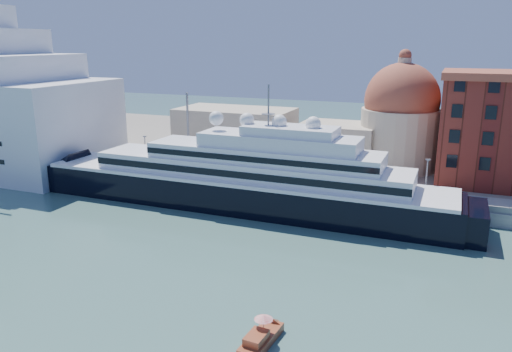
% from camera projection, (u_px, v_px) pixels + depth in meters
% --- Properties ---
extents(ground, '(400.00, 400.00, 0.00)m').
position_uv_depth(ground, '(199.00, 255.00, 75.08)').
color(ground, '#365D5A').
rests_on(ground, ground).
extents(quay, '(180.00, 10.00, 2.50)m').
position_uv_depth(quay, '(276.00, 187.00, 105.19)').
color(quay, gray).
rests_on(quay, ground).
extents(land, '(260.00, 72.00, 2.00)m').
position_uv_depth(land, '(324.00, 150.00, 141.95)').
color(land, slate).
rests_on(land, ground).
extents(quay_fence, '(180.00, 0.10, 1.20)m').
position_uv_depth(quay_fence, '(268.00, 184.00, 100.67)').
color(quay_fence, slate).
rests_on(quay_fence, quay).
extents(superyacht, '(92.51, 12.83, 27.65)m').
position_uv_depth(superyacht, '(225.00, 181.00, 96.73)').
color(superyacht, black).
rests_on(superyacht, ground).
extents(service_barge, '(11.89, 4.47, 2.64)m').
position_uv_depth(service_barge, '(70.00, 182.00, 110.77)').
color(service_barge, white).
rests_on(service_barge, ground).
extents(water_taxi, '(2.86, 7.06, 3.28)m').
position_uv_depth(water_taxi, '(260.00, 338.00, 52.61)').
color(water_taxi, brown).
rests_on(water_taxi, ground).
extents(church, '(66.00, 18.00, 25.50)m').
position_uv_depth(church, '(333.00, 127.00, 121.58)').
color(church, beige).
rests_on(church, land).
extents(lamp_posts, '(120.80, 2.40, 18.00)m').
position_uv_depth(lamp_posts, '(217.00, 145.00, 105.95)').
color(lamp_posts, slate).
rests_on(lamp_posts, quay).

